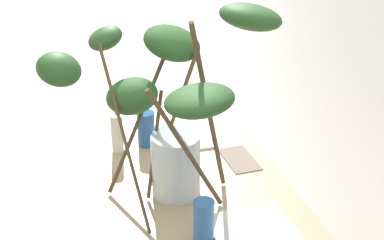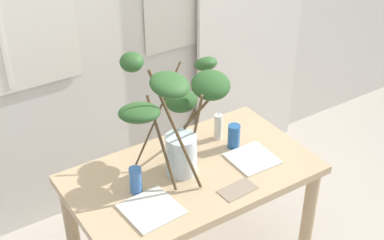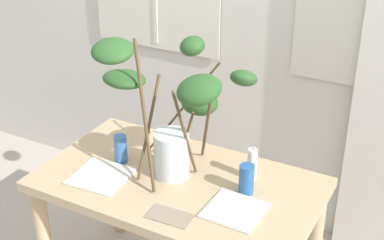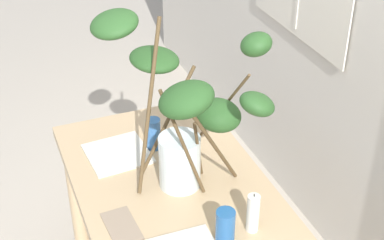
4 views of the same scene
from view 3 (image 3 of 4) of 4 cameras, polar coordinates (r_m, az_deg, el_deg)
name	(u,v)px [view 3 (image 3 of 4)]	position (r m, az deg, el deg)	size (l,w,h in m)	color
dining_table	(178,201)	(2.73, -1.42, -8.24)	(1.32, 0.76, 0.74)	tan
vase_with_branches	(174,108)	(2.55, -1.88, 1.27)	(0.71, 0.75, 0.72)	silver
drinking_glass_blue_left	(121,149)	(2.79, -7.26, -2.94)	(0.06, 0.06, 0.15)	#386BAD
drinking_glass_blue_right	(246,179)	(2.55, 5.56, -6.01)	(0.07, 0.07, 0.14)	#235693
plate_square_left	(101,176)	(2.72, -9.27, -5.66)	(0.26, 0.26, 0.01)	silver
plate_square_right	(235,210)	(2.47, 4.38, -9.14)	(0.24, 0.24, 0.01)	silver
napkin_folded	(170,216)	(2.44, -2.28, -9.75)	(0.20, 0.11, 0.00)	gray
pillar_candle	(252,164)	(2.65, 6.13, -4.48)	(0.05, 0.05, 0.17)	silver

